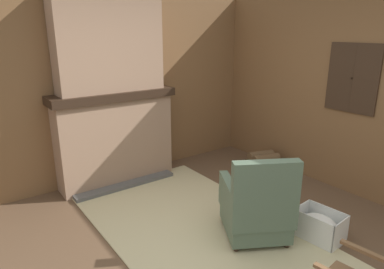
{
  "coord_description": "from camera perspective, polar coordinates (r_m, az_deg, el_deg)",
  "views": [
    {
      "loc": [
        2.16,
        -1.82,
        2.11
      ],
      "look_at": [
        -1.04,
        0.5,
        0.9
      ],
      "focal_mm": 32.0,
      "sensor_mm": 36.0,
      "label": 1
    }
  ],
  "objects": [
    {
      "name": "laundry_basket",
      "position": [
        3.94,
        20.5,
        -13.97
      ],
      "size": [
        0.49,
        0.36,
        0.31
      ],
      "rotation": [
        0.0,
        0.0,
        0.09
      ],
      "color": "white",
      "rests_on": "ground"
    },
    {
      "name": "wood_panel_wall_back",
      "position": [
        4.82,
        26.67,
        5.73
      ],
      "size": [
        5.36,
        0.09,
        2.63
      ],
      "color": "brown",
      "rests_on": "ground"
    },
    {
      "name": "chimney_breast",
      "position": [
        4.71,
        -13.69,
        14.75
      ],
      "size": [
        0.34,
        1.42,
        1.29
      ],
      "color": "#9E7A60",
      "rests_on": "fireplace_hearth"
    },
    {
      "name": "fireplace_hearth",
      "position": [
        4.92,
        -12.58,
        -0.6
      ],
      "size": [
        0.6,
        1.71,
        1.32
      ],
      "color": "#9E7A60",
      "rests_on": "ground"
    },
    {
      "name": "ground_plane",
      "position": [
        3.53,
        3.53,
        -19.78
      ],
      "size": [
        14.0,
        14.0,
        0.0
      ],
      "primitive_type": "plane",
      "color": "brown"
    },
    {
      "name": "wood_panel_wall_left",
      "position": [
        4.98,
        -14.18,
        7.3
      ],
      "size": [
        0.06,
        5.36,
        2.63
      ],
      "color": "brown",
      "rests_on": "ground"
    },
    {
      "name": "firewood_stack",
      "position": [
        5.48,
        11.79,
        -4.53
      ],
      "size": [
        0.56,
        0.53,
        0.29
      ],
      "rotation": [
        0.0,
        0.0,
        -0.27
      ],
      "color": "brown",
      "rests_on": "ground"
    },
    {
      "name": "storage_case",
      "position": [
        4.92,
        -10.21,
        8.41
      ],
      "size": [
        0.18,
        0.25,
        0.15
      ],
      "color": "black",
      "rests_on": "fireplace_hearth"
    },
    {
      "name": "area_rug",
      "position": [
        3.79,
        3.06,
        -16.76
      ],
      "size": [
        3.62,
        1.83,
        0.01
      ],
      "color": "#C6B789",
      "rests_on": "ground"
    },
    {
      "name": "armchair",
      "position": [
        3.69,
        10.71,
        -11.86
      ],
      "size": [
        0.91,
        0.9,
        0.95
      ],
      "rotation": [
        0.0,
        0.0,
        2.63
      ],
      "color": "#516651",
      "rests_on": "ground"
    },
    {
      "name": "oil_lamp_vase",
      "position": [
        4.66,
        -18.11,
        7.68
      ],
      "size": [
        0.12,
        0.12,
        0.29
      ],
      "color": "#B24C42",
      "rests_on": "fireplace_hearth"
    }
  ]
}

